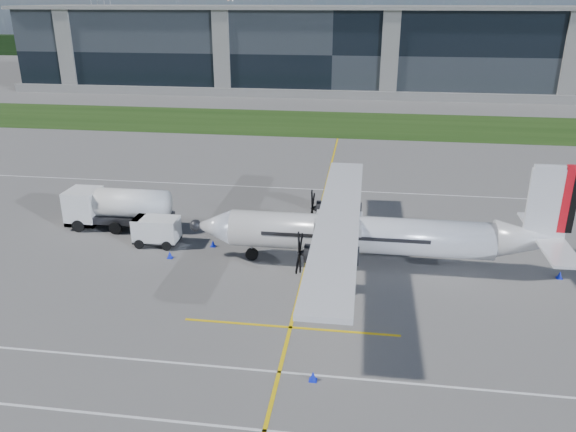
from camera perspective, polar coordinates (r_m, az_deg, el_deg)
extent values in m
plane|color=slate|center=(74.57, 2.79, 8.12)|extent=(400.00, 400.00, 0.00)
cube|color=#1B380F|center=(82.35, 3.33, 9.38)|extent=(400.00, 18.00, 0.04)
cube|color=black|center=(112.91, 4.87, 16.40)|extent=(120.00, 20.00, 15.00)
cube|color=black|center=(173.01, 6.09, 16.54)|extent=(400.00, 6.00, 6.00)
cube|color=yellow|center=(45.73, 2.97, -0.50)|extent=(0.20, 70.00, 0.01)
cube|color=white|center=(25.81, -9.40, -20.09)|extent=(90.00, 0.15, 0.01)
imported|color=#F25907|center=(45.96, -15.73, 0.00)|extent=(0.70, 0.84, 1.78)
cone|color=#0C1DD3|center=(27.62, 2.55, -15.94)|extent=(0.36, 0.36, 0.50)
cone|color=#0C1DD3|center=(41.29, -7.63, -2.77)|extent=(0.36, 0.36, 0.50)
cone|color=#0C1DD3|center=(40.45, 25.88, -5.40)|extent=(0.36, 0.36, 0.50)
cone|color=#0C1DD3|center=(50.47, 6.46, 1.82)|extent=(0.36, 0.36, 0.50)
cone|color=#0C1DD3|center=(40.03, -11.91, -3.86)|extent=(0.36, 0.36, 0.50)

